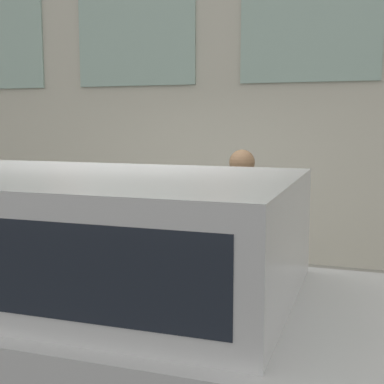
{
  "coord_description": "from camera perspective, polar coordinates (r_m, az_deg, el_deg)",
  "views": [
    {
      "loc": [
        -4.25,
        -2.0,
        2.04
      ],
      "look_at": [
        0.71,
        -0.33,
        1.34
      ],
      "focal_mm": 50.0,
      "sensor_mm": 36.0,
      "label": 1
    }
  ],
  "objects": [
    {
      "name": "ground_plane",
      "position": [
        5.13,
        -6.31,
        -15.84
      ],
      "size": [
        80.0,
        80.0,
        0.0
      ],
      "primitive_type": "plane",
      "color": "#2D2D30"
    },
    {
      "name": "sidewalk",
      "position": [
        6.32,
        -0.89,
        -10.52
      ],
      "size": [
        2.8,
        60.0,
        0.14
      ],
      "color": "gray",
      "rests_on": "ground_plane"
    },
    {
      "name": "fire_hydrant",
      "position": [
        5.36,
        -5.45,
        -8.62
      ],
      "size": [
        0.36,
        0.47,
        0.79
      ],
      "color": "#2D7260",
      "rests_on": "sidewalk"
    },
    {
      "name": "person",
      "position": [
        5.46,
        5.29,
        -2.21
      ],
      "size": [
        0.39,
        0.26,
        1.61
      ],
      "rotation": [
        0.0,
        0.0,
        -0.52
      ],
      "color": "#726651",
      "rests_on": "sidewalk"
    },
    {
      "name": "parked_truck_silver_near",
      "position": [
        3.78,
        -16.6,
        -8.97
      ],
      "size": [
        1.9,
        5.33,
        1.71
      ],
      "color": "black",
      "rests_on": "ground_plane"
    }
  ]
}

